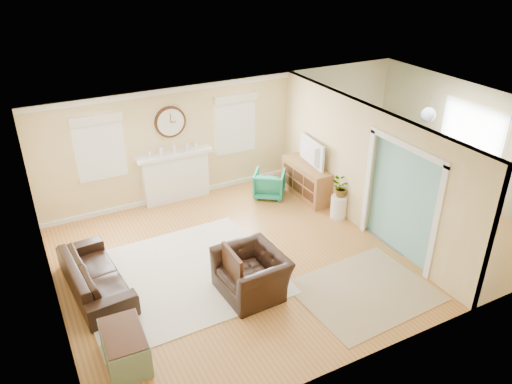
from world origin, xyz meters
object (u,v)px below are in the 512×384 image
Objects in this scene: eames_chair at (251,273)px; green_chair at (269,184)px; dining_table at (399,196)px; sofa at (95,275)px; credenza at (307,180)px.

green_chair is at bearing 143.40° from eames_chair.
eames_chair is 0.62× the size of dining_table.
sofa is 3.01× the size of green_chair.
green_chair is at bearing 38.46° from dining_table.
sofa is at bearing -165.95° from credenza.
sofa is 5.25m from credenza.
sofa is 1.11× the size of dining_table.
green_chair is at bearing -73.34° from sofa.
sofa is 4.62m from green_chair.
credenza is at bearing -80.42° from sofa.
credenza is at bearing 32.93° from dining_table.
dining_table reaches higher than green_chair.
credenza reaches higher than sofa.
sofa is at bearing 58.30° from green_chair.
dining_table is at bearing 101.41° from eames_chair.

